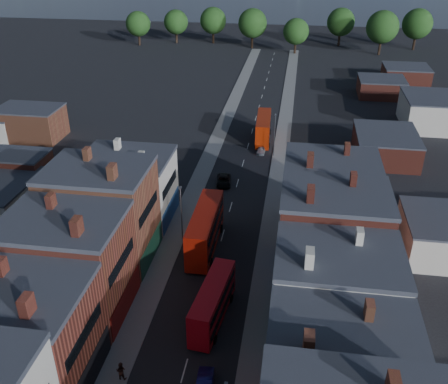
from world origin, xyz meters
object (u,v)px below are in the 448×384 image
(bus_0, at_px, (205,229))
(car_3, at_px, (261,150))
(bus_2, at_px, (263,128))
(ped_3, at_px, (271,310))
(bus_1, at_px, (213,302))
(ped_1, at_px, (121,371))
(car_2, at_px, (224,181))

(bus_0, height_order, car_3, bus_0)
(bus_2, bearing_deg, ped_3, -86.64)
(bus_1, xyz_separation_m, ped_3, (6.20, 1.34, -1.42))
(bus_1, relative_size, ped_3, 6.11)
(bus_2, xyz_separation_m, ped_1, (-8.23, -61.03, -1.58))
(bus_0, xyz_separation_m, car_3, (4.61, 32.43, -2.41))
(car_2, bearing_deg, ped_1, -101.90)
(bus_2, bearing_deg, ped_1, -100.05)
(ped_1, distance_m, ped_3, 17.00)
(bus_2, height_order, ped_3, bus_2)
(bus_1, xyz_separation_m, ped_1, (-7.10, -9.25, -1.31))
(car_2, height_order, ped_1, ped_1)
(bus_1, distance_m, bus_2, 51.79)
(bus_2, xyz_separation_m, ped_3, (5.07, -50.44, -1.69))
(car_3, xyz_separation_m, ped_3, (4.89, -44.45, 0.45))
(car_3, relative_size, ped_3, 2.13)
(car_2, bearing_deg, ped_3, -79.21)
(car_2, bearing_deg, car_3, 62.89)
(bus_0, bearing_deg, car_3, 81.88)
(bus_1, distance_m, car_3, 45.85)
(bus_0, xyz_separation_m, ped_1, (-3.80, -22.61, -1.85))
(bus_1, distance_m, car_2, 32.14)
(bus_2, height_order, car_3, bus_2)
(bus_0, height_order, ped_3, bus_0)
(ped_1, bearing_deg, bus_2, -95.10)
(car_3, distance_m, ped_3, 44.72)
(bus_0, xyz_separation_m, ped_3, (9.50, -12.02, -1.96))
(bus_2, height_order, ped_1, bus_2)
(ped_1, height_order, ped_3, ped_1)
(car_3, bearing_deg, bus_2, 93.33)
(car_3, xyz_separation_m, ped_1, (-8.41, -55.04, 0.56))
(bus_2, xyz_separation_m, car_2, (-4.86, -19.90, -1.99))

